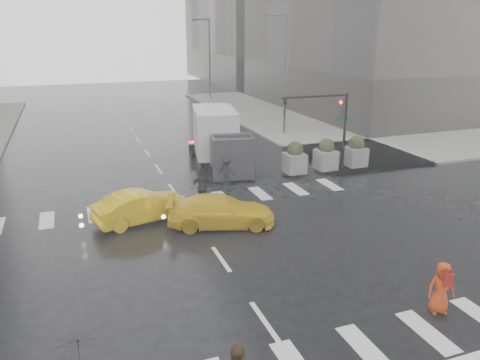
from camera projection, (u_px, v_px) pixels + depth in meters
name	position (u px, v px, depth m)	size (l,w,h in m)	color
ground	(221.00, 259.00, 16.86)	(120.00, 120.00, 0.00)	black
sidewalk_ne	(379.00, 127.00, 38.84)	(35.00, 35.00, 0.15)	gray
road_markings	(221.00, 259.00, 16.86)	(18.00, 48.00, 0.01)	silver
traffic_signal_pole	(330.00, 117.00, 25.95)	(4.45, 0.42, 4.50)	black
street_lamp_near	(284.00, 70.00, 34.94)	(2.15, 0.22, 9.00)	#59595B
street_lamp_far	(208.00, 55.00, 52.79)	(2.15, 0.22, 9.00)	#59595B
planter_west	(295.00, 158.00, 26.16)	(1.10, 1.10, 1.80)	gray
planter_mid	(326.00, 155.00, 26.82)	(1.10, 1.10, 1.80)	gray
planter_east	(356.00, 152.00, 27.47)	(1.10, 1.10, 1.80)	gray
pedestrian_orange	(441.00, 288.00, 13.49)	(0.90, 0.75, 1.58)	red
pedestrian_far_a	(203.00, 188.00, 21.53)	(1.08, 0.66, 1.85)	black
pedestrian_far_b	(227.00, 171.00, 24.64)	(0.97, 0.54, 1.50)	black
taxi_mid	(142.00, 206.00, 19.95)	(1.43, 4.10, 1.35)	yellow
taxi_rear	(221.00, 211.00, 19.52)	(1.82, 3.95, 1.30)	yellow
box_truck	(219.00, 138.00, 27.46)	(2.36, 6.30, 3.34)	silver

